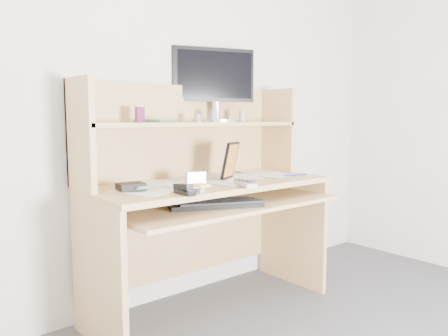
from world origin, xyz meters
TOP-DOWN VIEW (x-y plane):
  - back_wall at (0.00, 1.80)m, footprint 3.60×0.04m
  - desk at (0.00, 1.56)m, footprint 1.40×0.70m
  - paper_clutter at (0.00, 1.48)m, footprint 1.32×0.54m
  - keyboard at (-0.12, 1.30)m, footprint 0.50×0.35m
  - tv_remote at (0.02, 1.22)m, footprint 0.13×0.21m
  - flip_phone at (-0.30, 1.22)m, footprint 0.07×0.10m
  - stapler at (-0.36, 1.22)m, footprint 0.05×0.15m
  - wallet at (-0.50, 1.48)m, footprint 0.14×0.12m
  - sticky_note_pad at (-0.15, 1.37)m, footprint 0.09×0.09m
  - digital_camera at (-0.14, 1.44)m, footprint 0.11×0.07m
  - game_case at (0.13, 1.47)m, footprint 0.14×0.08m
  - blue_pen at (0.52, 1.32)m, footprint 0.14×0.06m
  - card_box at (-0.36, 1.63)m, footprint 0.06×0.04m
  - shelf_book at (-0.25, 1.65)m, footprint 0.15×0.18m
  - chip_stack_a at (0.12, 1.64)m, footprint 0.05×0.05m
  - chip_stack_b at (0.11, 1.59)m, footprint 0.04×0.04m
  - chip_stack_c at (-0.01, 1.58)m, footprint 0.04×0.04m
  - chip_stack_d at (0.33, 1.58)m, footprint 0.04×0.04m
  - monitor at (0.20, 1.70)m, footprint 0.51×0.26m

SIDE VIEW (x-z plane):
  - keyboard at x=-0.12m, z-range 0.65..0.68m
  - desk at x=0.00m, z-range 0.04..1.34m
  - paper_clutter at x=0.00m, z-range 0.75..0.76m
  - sticky_note_pad at x=-0.15m, z-range 0.75..0.76m
  - blue_pen at x=0.52m, z-range 0.76..0.76m
  - tv_remote at x=0.02m, z-range 0.76..0.78m
  - flip_phone at x=-0.30m, z-range 0.76..0.78m
  - wallet at x=-0.50m, z-range 0.76..0.79m
  - stapler at x=-0.36m, z-range 0.76..0.80m
  - digital_camera at x=-0.14m, z-range 0.76..0.82m
  - game_case at x=0.13m, z-range 0.76..0.97m
  - shelf_book at x=-0.25m, z-range 1.08..1.10m
  - chip_stack_c at x=-0.01m, z-range 1.08..1.13m
  - chip_stack_a at x=0.12m, z-range 1.08..1.14m
  - chip_stack_b at x=0.11m, z-range 1.08..1.15m
  - chip_stack_d at x=0.33m, z-range 1.08..1.15m
  - card_box at x=-0.36m, z-range 1.08..1.16m
  - back_wall at x=0.00m, z-range 0.00..2.50m
  - monitor at x=0.20m, z-range 1.10..1.55m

